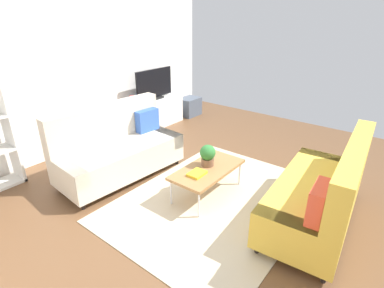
{
  "coord_description": "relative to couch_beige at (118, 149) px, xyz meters",
  "views": [
    {
      "loc": [
        -3.0,
        -2.14,
        2.37
      ],
      "look_at": [
        0.07,
        0.28,
        0.65
      ],
      "focal_mm": 28.01,
      "sensor_mm": 36.0,
      "label": 1
    }
  ],
  "objects": [
    {
      "name": "ground_plane",
      "position": [
        0.41,
        -1.35,
        -0.44
      ],
      "size": [
        7.68,
        7.68,
        0.0
      ],
      "primitive_type": "plane",
      "color": "brown"
    },
    {
      "name": "wall_far",
      "position": [
        0.41,
        1.45,
        1.01
      ],
      "size": [
        6.4,
        0.12,
        2.9
      ],
      "primitive_type": "cube",
      "color": "white",
      "rests_on": "ground_plane"
    },
    {
      "name": "area_rug",
      "position": [
        0.33,
        -1.62,
        -0.44
      ],
      "size": [
        2.9,
        2.2,
        0.01
      ],
      "primitive_type": "cube",
      "color": "beige",
      "rests_on": "ground_plane"
    },
    {
      "name": "couch_beige",
      "position": [
        0.0,
        0.0,
        0.0
      ],
      "size": [
        1.96,
        0.98,
        1.1
      ],
      "rotation": [
        0.0,
        0.0,
        3.07
      ],
      "color": "beige",
      "rests_on": "ground_plane"
    },
    {
      "name": "couch_green",
      "position": [
        0.67,
        -2.84,
        0.0
      ],
      "size": [
        1.96,
        0.99,
        1.1
      ],
      "rotation": [
        0.0,
        0.0,
        0.08
      ],
      "color": "gold",
      "rests_on": "ground_plane"
    },
    {
      "name": "coffee_table",
      "position": [
        0.38,
        -1.42,
        -0.05
      ],
      "size": [
        1.1,
        0.56,
        0.42
      ],
      "color": "#9E7042",
      "rests_on": "ground_plane"
    },
    {
      "name": "tv_console",
      "position": [
        1.92,
        1.11,
        -0.12
      ],
      "size": [
        1.4,
        0.44,
        0.64
      ],
      "primitive_type": "cube",
      "color": "silver",
      "rests_on": "ground_plane"
    },
    {
      "name": "tv",
      "position": [
        1.92,
        1.09,
        0.51
      ],
      "size": [
        1.0,
        0.2,
        0.64
      ],
      "color": "black",
      "rests_on": "tv_console"
    },
    {
      "name": "storage_trunk",
      "position": [
        3.02,
        1.01,
        -0.22
      ],
      "size": [
        0.52,
        0.4,
        0.44
      ],
      "primitive_type": "cube",
      "color": "#4C5666",
      "rests_on": "ground_plane"
    },
    {
      "name": "potted_plant",
      "position": [
        0.45,
        -1.37,
        0.14
      ],
      "size": [
        0.22,
        0.22,
        0.3
      ],
      "color": "brown",
      "rests_on": "coffee_table"
    },
    {
      "name": "table_book_0",
      "position": [
        0.15,
        -1.41,
        -0.0
      ],
      "size": [
        0.24,
        0.19,
        0.03
      ],
      "primitive_type": "cube",
      "rotation": [
        0.0,
        0.0,
        0.02
      ],
      "color": "gold",
      "rests_on": "coffee_table"
    },
    {
      "name": "vase_0",
      "position": [
        1.34,
        1.16,
        0.29
      ],
      "size": [
        0.11,
        0.11,
        0.18
      ],
      "primitive_type": "cylinder",
      "color": "#B24C4C",
      "rests_on": "tv_console"
    },
    {
      "name": "vase_1",
      "position": [
        1.52,
        1.16,
        0.3
      ],
      "size": [
        0.1,
        0.1,
        0.2
      ],
      "primitive_type": "cylinder",
      "color": "#4C72B2",
      "rests_on": "tv_console"
    },
    {
      "name": "bottle_0",
      "position": [
        1.68,
        1.07,
        0.29
      ],
      "size": [
        0.06,
        0.06,
        0.18
      ],
      "primitive_type": "cylinder",
      "color": "purple",
      "rests_on": "tv_console"
    }
  ]
}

